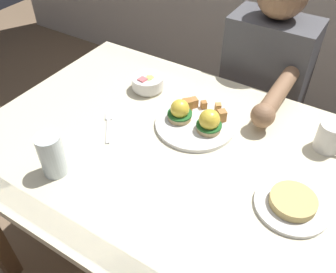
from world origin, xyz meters
The scene contains 9 objects.
ground_plane centered at (0.00, 0.00, 0.00)m, with size 6.00×6.00×0.00m, color #7F664C.
dining_table centered at (0.00, 0.00, 0.63)m, with size 1.20×0.90×0.74m.
eggs_benedict_plate centered at (0.04, 0.13, 0.77)m, with size 0.27×0.27×0.09m.
fruit_bowl centered at (-0.21, 0.23, 0.77)m, with size 0.12×0.12×0.06m.
coffee_mug centered at (0.45, 0.26, 0.79)m, with size 0.11×0.08×0.09m.
fork centered at (-0.21, -0.02, 0.74)m, with size 0.11×0.13×0.00m.
water_glass_near centered at (-0.21, -0.27, 0.80)m, with size 0.07×0.07×0.13m.
side_plate centered at (0.42, -0.03, 0.75)m, with size 0.20×0.20×0.04m.
diner_person centered at (0.12, 0.60, 0.65)m, with size 0.34×0.54×1.14m.
Camera 1 is at (0.45, -0.70, 1.52)m, focal length 38.02 mm.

